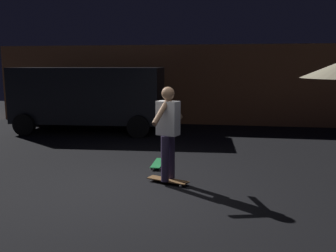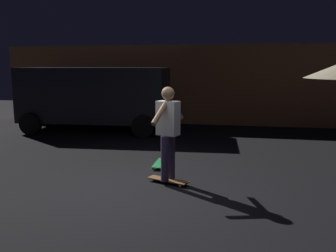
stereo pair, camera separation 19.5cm
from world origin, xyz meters
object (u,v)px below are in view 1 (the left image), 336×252
at_px(skateboard_spare, 158,163).
at_px(skater, 168,127).
at_px(parked_van, 90,95).
at_px(skateboard_ridden, 168,180).

height_order(skateboard_spare, skater, skater).
height_order(parked_van, skater, parked_van).
height_order(skateboard_ridden, skateboard_spare, same).
bearing_deg(skateboard_ridden, skater, 180.00).
height_order(parked_van, skateboard_ridden, parked_van).
bearing_deg(parked_van, skater, -55.50).
xyz_separation_m(parked_van, skateboard_ridden, (3.35, -4.87, -1.11)).
bearing_deg(skater, skateboard_spare, 109.62).
bearing_deg(skateboard_spare, skateboard_ridden, -70.38).
relative_size(skateboard_ridden, skateboard_spare, 1.02).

